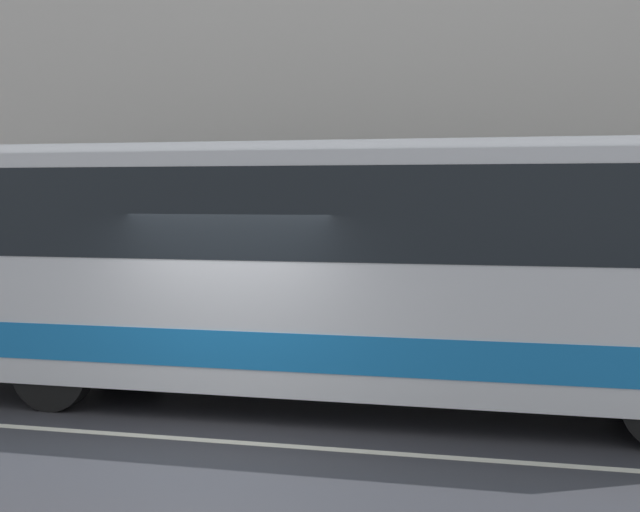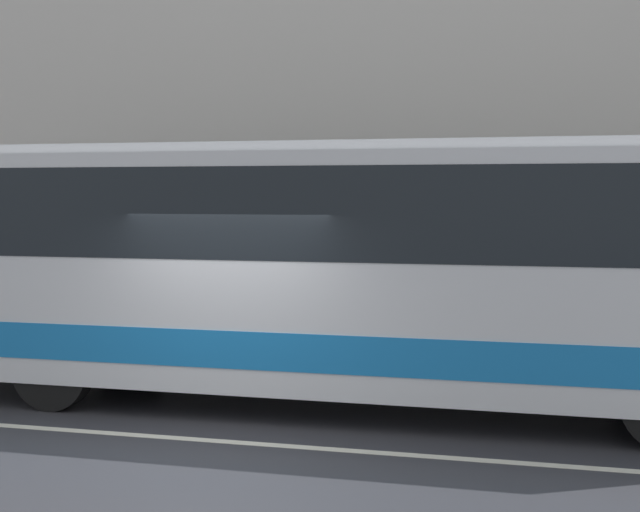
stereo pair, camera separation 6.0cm
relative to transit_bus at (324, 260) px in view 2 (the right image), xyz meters
The scene contains 5 objects.
ground_plane 2.84m from the transit_bus, 114.33° to the right, with size 60.00×60.00×0.00m, color #333338.
sidewalk 3.97m from the transit_bus, 104.31° to the left, with size 60.00×2.70×0.13m.
building_facade 6.51m from the transit_bus, 100.07° to the left, with size 60.00×0.35×12.56m.
lane_stripe 2.84m from the transit_bus, 114.33° to the right, with size 54.00×0.14×0.01m.
transit_bus is the anchor object (origin of this frame).
Camera 2 is at (3.62, -9.11, 2.75)m, focal length 50.00 mm.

